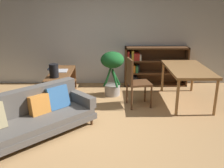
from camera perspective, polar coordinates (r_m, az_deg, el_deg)
ground_plane at (r=4.20m, az=-3.75°, el=-10.93°), size 8.16×8.16×0.00m
back_wall_panel at (r=6.41m, az=-2.61°, el=11.95°), size 6.80×0.10×2.70m
fabric_couch at (r=4.18m, az=-18.49°, el=-6.94°), size 1.99×1.94×0.72m
media_console at (r=5.61m, az=-11.51°, el=-0.43°), size 0.47×1.34×0.59m
open_laptop at (r=5.63m, az=-12.06°, el=3.09°), size 0.43×0.32×0.07m
desk_speaker at (r=5.16m, az=-13.18°, el=2.98°), size 0.18×0.18×0.28m
potted_floor_plant at (r=5.59m, az=0.08°, el=3.85°), size 0.52×0.52×1.01m
dining_table at (r=5.42m, az=16.92°, el=2.83°), size 0.82×1.48×0.75m
dining_chair_near at (r=5.02m, az=5.38°, el=0.86°), size 0.51×0.48×1.00m
bookshelf at (r=6.46m, az=8.91°, el=4.03°), size 1.59×0.32×0.99m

